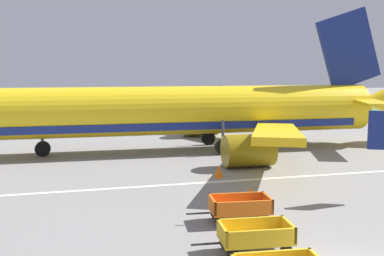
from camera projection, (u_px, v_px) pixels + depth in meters
The scene contains 7 objects.
grass_strip at pixel (132, 108), 71.17m from camera, with size 220.00×28.00×0.06m, color #477A38.
apron_stripe at pixel (231, 181), 26.20m from camera, with size 120.00×0.36×0.01m, color silver.
airplane at pixel (197, 111), 35.49m from camera, with size 37.59×30.28×11.34m.
baggage_cart_third_in_row at pixel (255, 236), 16.06m from camera, with size 3.60×1.61×1.07m.
baggage_cart_fourth_in_row at pixel (240, 208), 19.32m from camera, with size 3.61×1.64×1.07m.
traffic_cone_near_plane at pixel (251, 192), 22.80m from camera, with size 0.45×0.45×0.59m, color orange.
traffic_cone_mid_apron at pixel (219, 171), 27.02m from camera, with size 0.55×0.55×0.72m, color orange.
Camera 1 is at (-8.41, -11.80, 6.52)m, focal length 42.90 mm.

